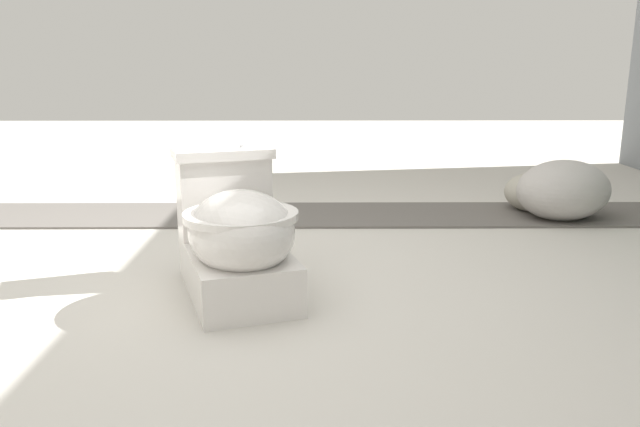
# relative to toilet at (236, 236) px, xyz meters

# --- Properties ---
(ground_plane) EXTENTS (14.00, 14.00, 0.00)m
(ground_plane) POSITION_rel_toilet_xyz_m (-0.02, -0.19, -0.22)
(ground_plane) COLOR beige
(gravel_strip) EXTENTS (0.56, 8.00, 0.01)m
(gravel_strip) POSITION_rel_toilet_xyz_m (-1.19, 0.31, -0.21)
(gravel_strip) COLOR #605B56
(gravel_strip) RESTS_ON ground
(toilet) EXTENTS (0.71, 0.55, 0.52)m
(toilet) POSITION_rel_toilet_xyz_m (0.00, 0.00, 0.00)
(toilet) COLOR white
(toilet) RESTS_ON ground
(boulder_near) EXTENTS (0.57, 0.63, 0.32)m
(boulder_near) POSITION_rel_toilet_xyz_m (-1.10, 1.60, -0.06)
(boulder_near) COLOR #B7B2AD
(boulder_near) RESTS_ON ground
(boulder_far) EXTENTS (0.39, 0.39, 0.22)m
(boulder_far) POSITION_rel_toilet_xyz_m (-1.29, 1.52, -0.11)
(boulder_far) COLOR #ADA899
(boulder_far) RESTS_ON ground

